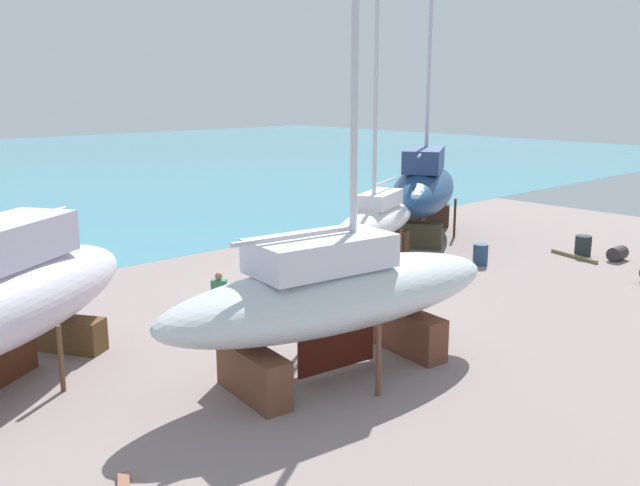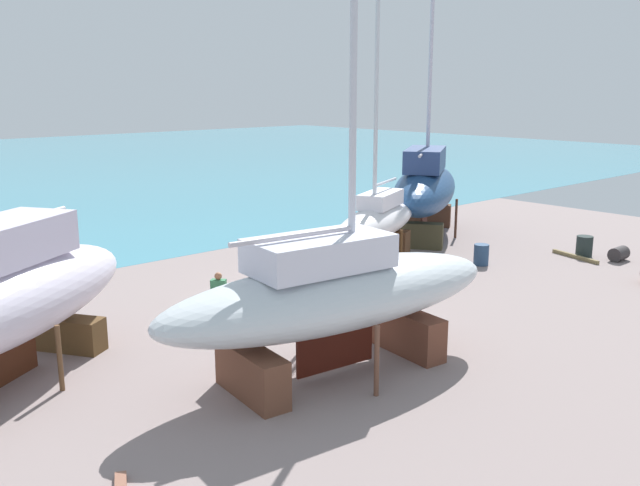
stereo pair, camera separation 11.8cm
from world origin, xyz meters
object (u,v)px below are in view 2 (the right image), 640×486
at_px(barrel_tar_black, 481,255).
at_px(barrel_rust_mid, 619,254).
at_px(worker, 219,299).
at_px(sailboat_small_center, 334,294).
at_px(sailboat_mid_port, 425,187).
at_px(sailboat_far_slipway, 377,223).
at_px(barrel_ochre, 584,246).

relative_size(barrel_tar_black, barrel_rust_mid, 0.99).
bearing_deg(barrel_rust_mid, worker, 165.91).
distance_m(sailboat_small_center, barrel_tar_black, 12.44).
bearing_deg(sailboat_small_center, barrel_tar_black, 25.32).
height_order(sailboat_mid_port, barrel_rust_mid, sailboat_mid_port).
xyz_separation_m(sailboat_far_slipway, worker, (-8.19, -1.36, -1.02)).
xyz_separation_m(worker, barrel_ochre, (16.43, -2.88, -0.45)).
height_order(sailboat_small_center, sailboat_mid_port, sailboat_mid_port).
relative_size(sailboat_small_center, worker, 8.77).
distance_m(sailboat_mid_port, barrel_tar_black, 5.98).
height_order(worker, barrel_rust_mid, worker).
bearing_deg(sailboat_mid_port, barrel_rust_mid, -108.71).
height_order(worker, barrel_ochre, worker).
height_order(sailboat_small_center, barrel_ochre, sailboat_small_center).
bearing_deg(sailboat_small_center, sailboat_far_slipway, 44.39).
bearing_deg(barrel_ochre, barrel_rust_mid, -75.27).
xyz_separation_m(barrel_ochre, barrel_rust_mid, (0.35, -1.33, -0.15)).
distance_m(worker, barrel_ochre, 16.69).
height_order(sailboat_mid_port, barrel_ochre, sailboat_mid_port).
relative_size(sailboat_mid_port, worker, 10.15).
xyz_separation_m(sailboat_mid_port, barrel_rust_mid, (2.27, -8.44, -2.08)).
bearing_deg(sailboat_small_center, sailboat_mid_port, 39.13).
bearing_deg(worker, sailboat_far_slipway, -32.25).
distance_m(worker, barrel_tar_black, 12.01).
bearing_deg(sailboat_mid_port, sailboat_small_center, 178.23).
bearing_deg(worker, barrel_ochre, -51.63).
xyz_separation_m(sailboat_far_slipway, barrel_rust_mid, (8.59, -5.57, -1.61)).
relative_size(sailboat_small_center, sailboat_mid_port, 0.86).
xyz_separation_m(barrel_ochre, barrel_tar_black, (-4.45, 2.06, -0.01)).
xyz_separation_m(sailboat_small_center, barrel_rust_mid, (16.52, 0.47, -1.78)).
bearing_deg(barrel_tar_black, barrel_rust_mid, -35.20).
distance_m(sailboat_far_slipway, sailboat_mid_port, 6.95).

